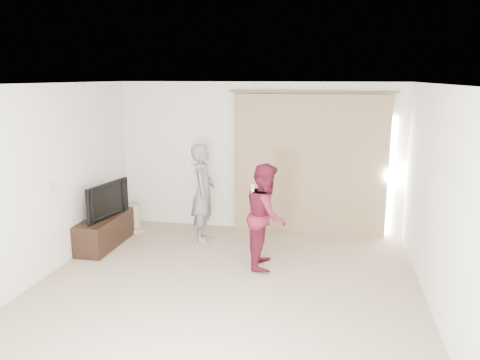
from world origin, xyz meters
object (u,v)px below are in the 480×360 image
tv (103,200)px  person_man (203,192)px  person_woman (266,216)px  tv_console (105,231)px

tv → person_man: size_ratio=0.61×
person_woman → person_man: bearing=142.8°
tv_console → person_woman: (2.67, -0.28, 0.51)m
tv → person_man: person_man is taller
tv_console → tv: tv is taller
person_man → person_woman: 1.49m
tv_console → person_woman: 2.73m
tv_console → person_man: person_man is taller
tv_console → person_woman: size_ratio=0.84×
tv → person_man: bearing=-56.6°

